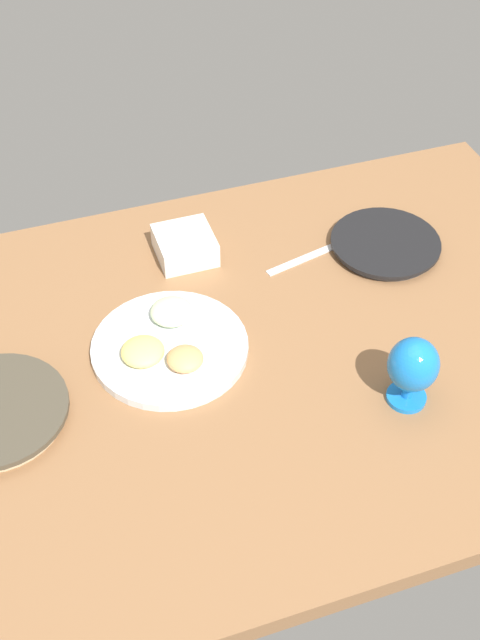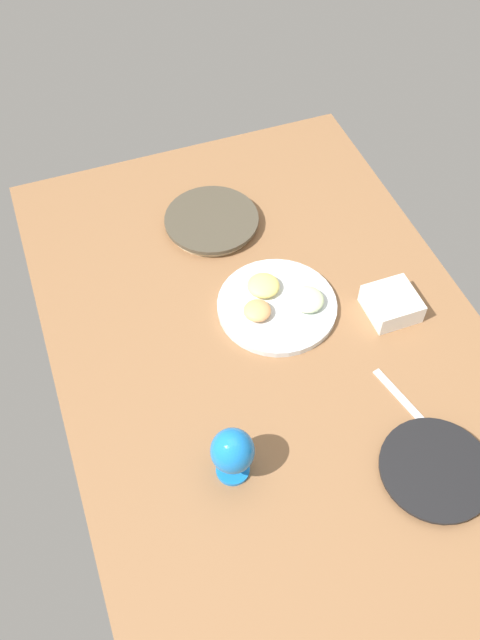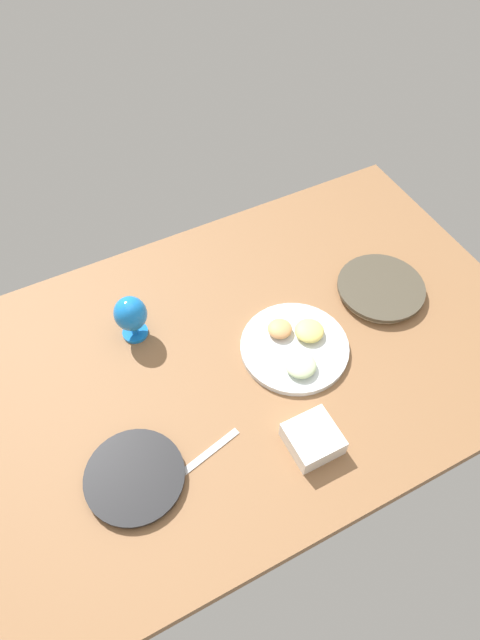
# 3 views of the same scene
# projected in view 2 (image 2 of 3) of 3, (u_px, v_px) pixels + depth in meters

# --- Properties ---
(ground_plane) EXTENTS (1.60, 1.04, 0.04)m
(ground_plane) POSITION_uv_depth(u_px,v_px,m) (274.00, 353.00, 1.63)
(ground_plane) COLOR #8C603D
(dinner_plate_left) EXTENTS (0.24, 0.24, 0.02)m
(dinner_plate_left) POSITION_uv_depth(u_px,v_px,m) (435.00, 470.00, 1.41)
(dinner_plate_left) COLOR #4C4C51
(dinner_plate_left) RESTS_ON ground_plane
(dinner_plate_right) EXTENTS (0.26, 0.26, 0.03)m
(dinner_plate_right) POSITION_uv_depth(u_px,v_px,m) (212.00, 221.00, 1.85)
(dinner_plate_right) COLOR beige
(dinner_plate_right) RESTS_ON ground_plane
(fruit_platter) EXTENTS (0.30, 0.30, 0.05)m
(fruit_platter) POSITION_uv_depth(u_px,v_px,m) (277.00, 304.00, 1.68)
(fruit_platter) COLOR silver
(fruit_platter) RESTS_ON ground_plane
(hurricane_glass_blue) EXTENTS (0.09, 0.09, 0.15)m
(hurricane_glass_blue) POSITION_uv_depth(u_px,v_px,m) (232.00, 452.00, 1.35)
(hurricane_glass_blue) COLOR blue
(hurricane_glass_blue) RESTS_ON ground_plane
(square_bowl_white) EXTENTS (0.12, 0.12, 0.06)m
(square_bowl_white) POSITION_uv_depth(u_px,v_px,m) (392.00, 303.00, 1.66)
(square_bowl_white) COLOR white
(square_bowl_white) RESTS_ON ground_plane
(fork_by_left_plate) EXTENTS (0.18, 0.06, 0.01)m
(fork_by_left_plate) POSITION_uv_depth(u_px,v_px,m) (401.00, 398.00, 1.53)
(fork_by_left_plate) COLOR silver
(fork_by_left_plate) RESTS_ON ground_plane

